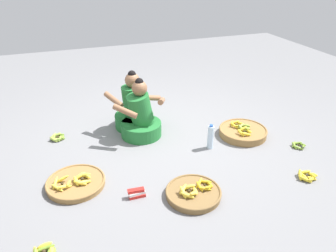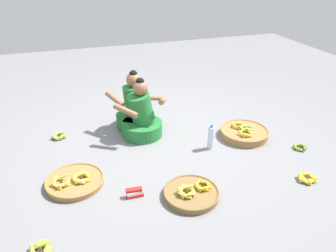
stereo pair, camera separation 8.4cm
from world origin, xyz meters
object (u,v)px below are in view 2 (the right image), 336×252
at_px(loose_bananas_front_right, 307,178).
at_px(loose_bananas_back_right, 40,251).
at_px(loose_bananas_near_vendor, 59,136).
at_px(vendor_woman_front, 142,118).
at_px(vendor_woman_behind, 135,109).
at_px(banana_basket_front_center, 191,193).
at_px(packet_carton_stack, 135,193).
at_px(loose_bananas_mid_right, 300,147).
at_px(banana_basket_back_left, 244,133).
at_px(water_bottle, 211,138).
at_px(banana_basket_back_center, 75,181).

distance_m(loose_bananas_front_right, loose_bananas_back_right, 2.63).
xyz_separation_m(loose_bananas_near_vendor, loose_bananas_front_right, (2.42, -1.73, 0.00)).
bearing_deg(vendor_woman_front, vendor_woman_behind, 95.01).
xyz_separation_m(vendor_woman_front, loose_bananas_near_vendor, (-1.03, 0.26, -0.22)).
bearing_deg(banana_basket_front_center, vendor_woman_front, 96.42).
height_order(vendor_woman_behind, packet_carton_stack, vendor_woman_behind).
distance_m(vendor_woman_behind, loose_bananas_back_right, 2.23).
bearing_deg(loose_bananas_mid_right, banana_basket_back_left, 135.56).
distance_m(loose_bananas_back_right, packet_carton_stack, 0.97).
relative_size(vendor_woman_behind, loose_bananas_front_right, 3.52).
xyz_separation_m(banana_basket_front_center, loose_bananas_front_right, (1.24, -0.15, -0.01)).
bearing_deg(loose_bananas_back_right, loose_bananas_front_right, 2.45).
height_order(banana_basket_front_center, water_bottle, water_bottle).
xyz_separation_m(vendor_woman_behind, banana_basket_back_center, (-0.89, -1.05, -0.21)).
distance_m(banana_basket_back_center, loose_bananas_near_vendor, 1.04).
bearing_deg(vendor_woman_behind, banana_basket_back_center, -130.28).
distance_m(loose_bananas_mid_right, packet_carton_stack, 2.11).
bearing_deg(loose_bananas_front_right, packet_carton_stack, 169.76).
xyz_separation_m(banana_basket_back_left, loose_bananas_front_right, (0.16, -1.03, -0.03)).
distance_m(banana_basket_back_left, banana_basket_front_center, 1.40).
height_order(vendor_woman_front, loose_bananas_front_right, vendor_woman_front).
distance_m(banana_basket_front_center, loose_bananas_front_right, 1.25).
relative_size(loose_bananas_mid_right, water_bottle, 0.60).
distance_m(vendor_woman_behind, water_bottle, 1.12).
relative_size(vendor_woman_behind, banana_basket_front_center, 1.45).
bearing_deg(loose_bananas_mid_right, water_bottle, 161.22).
bearing_deg(loose_bananas_mid_right, loose_bananas_near_vendor, 156.73).
bearing_deg(banana_basket_front_center, packet_carton_stack, 161.68).
bearing_deg(loose_bananas_near_vendor, banana_basket_front_center, -53.25).
height_order(vendor_woman_front, banana_basket_back_center, vendor_woman_front).
height_order(banana_basket_back_center, loose_bananas_back_right, banana_basket_back_center).
bearing_deg(banana_basket_back_left, vendor_woman_behind, 150.22).
distance_m(loose_bananas_front_right, packet_carton_stack, 1.79).
bearing_deg(banana_basket_front_center, loose_bananas_front_right, -6.69).
height_order(vendor_woman_front, loose_bananas_near_vendor, vendor_woman_front).
height_order(vendor_woman_front, loose_bananas_mid_right, vendor_woman_front).
distance_m(loose_bananas_back_right, water_bottle, 2.18).
xyz_separation_m(banana_basket_front_center, loose_bananas_near_vendor, (-1.18, 1.59, -0.01)).
xyz_separation_m(loose_bananas_front_right, loose_bananas_back_right, (-2.63, -0.11, -0.00)).
height_order(loose_bananas_front_right, packet_carton_stack, packet_carton_stack).
xyz_separation_m(vendor_woman_behind, banana_basket_front_center, (0.17, -1.60, -0.21)).
xyz_separation_m(banana_basket_back_left, packet_carton_stack, (-1.60, -0.71, -0.01)).
xyz_separation_m(banana_basket_back_center, packet_carton_stack, (0.54, -0.38, 0.01)).
distance_m(banana_basket_back_center, loose_bananas_back_right, 0.87).
xyz_separation_m(banana_basket_back_center, water_bottle, (1.61, 0.20, 0.11)).
relative_size(banana_basket_back_center, loose_bananas_back_right, 2.87).
distance_m(banana_basket_back_left, loose_bananas_back_right, 2.72).
bearing_deg(vendor_woman_front, water_bottle, -39.83).
bearing_deg(loose_bananas_near_vendor, packet_carton_stack, -64.87).
bearing_deg(banana_basket_back_center, water_bottle, 6.98).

